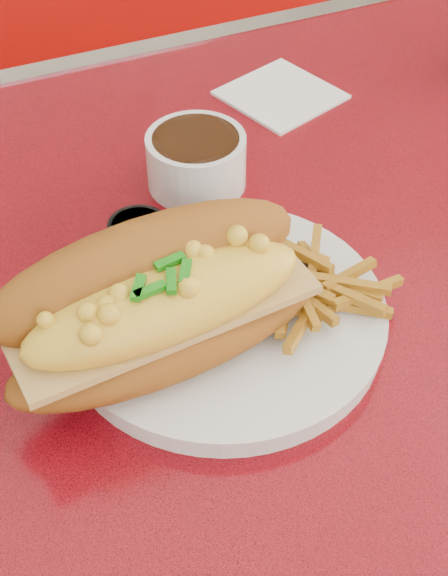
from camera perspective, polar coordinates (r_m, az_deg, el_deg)
name	(u,v)px	position (r m, az deg, el deg)	size (l,w,h in m)	color
diner_table	(339,361)	(0.83, 8.16, -5.16)	(1.23, 0.83, 0.77)	red
booth_bench_far	(115,175)	(1.60, -7.78, 7.94)	(1.20, 0.51, 0.90)	#A60F0B
dinner_plate	(224,315)	(0.62, 0.00, -1.94)	(0.30, 0.30, 0.02)	silver
mac_hoagie	(159,302)	(0.56, -4.66, -0.97)	(0.25, 0.14, 0.11)	#915217
fries_pile	(304,291)	(0.62, 5.74, -0.21)	(0.10, 0.09, 0.03)	#C08520
fork	(286,267)	(0.65, 4.46, 1.50)	(0.05, 0.13, 0.00)	silver
gravy_ramekin	(196,159)	(0.75, -1.99, 9.13)	(0.12, 0.12, 0.05)	silver
sauce_cup_left	(138,234)	(0.69, -6.10, 3.85)	(0.06, 0.06, 0.03)	black
paper_napkin	(281,95)	(0.89, 4.05, 13.55)	(0.11, 0.11, 0.00)	white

